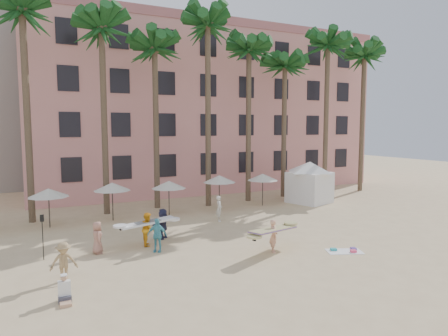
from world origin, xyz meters
TOP-DOWN VIEW (x-y plane):
  - ground at (0.00, 0.00)m, footprint 120.00×120.00m
  - pink_hotel at (7.00, 26.00)m, footprint 35.00×14.00m
  - palm_row at (0.51, 15.00)m, footprint 44.40×5.40m
  - umbrella_row at (-3.00, 12.50)m, footprint 22.50×2.70m
  - cabana at (11.28, 12.00)m, footprint 5.68×5.68m
  - beach_towel at (4.49, 0.33)m, footprint 2.04×1.61m
  - carrier_yellow at (1.11, 1.87)m, footprint 3.44×2.12m
  - carrier_white at (-4.38, 5.85)m, footprint 3.07×1.04m
  - beachgoers at (-4.93, 5.33)m, footprint 11.19×7.57m
  - paddle at (-9.56, 5.69)m, footprint 0.18×0.04m
  - seated_man at (-9.01, 0.23)m, footprint 0.45×0.78m

SIDE VIEW (x-z plane):
  - ground at x=0.00m, z-range 0.00..0.00m
  - beach_towel at x=4.49m, z-range -0.04..0.10m
  - seated_man at x=-9.01m, z-range -0.16..0.86m
  - beachgoers at x=-4.93m, z-range -0.02..1.74m
  - carrier_white at x=-4.38m, z-range 0.06..1.86m
  - carrier_yellow at x=1.11m, z-range 0.13..1.82m
  - paddle at x=-9.56m, z-range 0.30..2.52m
  - cabana at x=11.28m, z-range 0.32..3.82m
  - umbrella_row at x=-3.00m, z-range 0.97..3.69m
  - pink_hotel at x=7.00m, z-range 0.00..16.00m
  - palm_row at x=0.51m, z-range 4.82..21.12m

